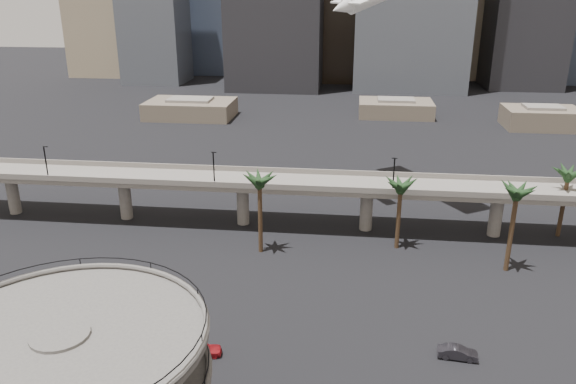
# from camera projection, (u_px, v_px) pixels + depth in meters

# --- Properties ---
(overpass) EXTENTS (130.00, 9.30, 14.70)m
(overpass) POSITION_uv_depth(u_px,v_px,m) (304.00, 188.00, 98.26)
(overpass) COLOR slate
(overpass) RESTS_ON ground
(palm_trees) EXTENTS (54.40, 18.40, 14.00)m
(palm_trees) POSITION_uv_depth(u_px,v_px,m) (437.00, 185.00, 87.53)
(palm_trees) COLOR #45321D
(palm_trees) RESTS_ON ground
(low_buildings) EXTENTS (135.00, 27.50, 6.80)m
(low_buildings) POSITION_uv_depth(u_px,v_px,m) (350.00, 111.00, 180.46)
(low_buildings) COLOR #685A4D
(low_buildings) RESTS_ON ground
(car_a) EXTENTS (5.04, 2.91, 1.61)m
(car_a) POSITION_uv_depth(u_px,v_px,m) (201.00, 350.00, 65.15)
(car_a) COLOR #AB1820
(car_a) RESTS_ON ground
(car_b) EXTENTS (4.71, 2.00, 1.51)m
(car_b) POSITION_uv_depth(u_px,v_px,m) (458.00, 353.00, 64.70)
(car_b) COLOR black
(car_b) RESTS_ON ground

